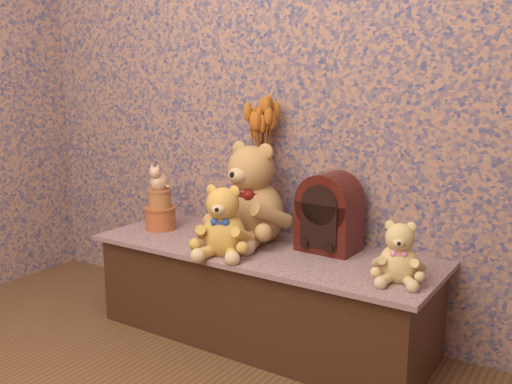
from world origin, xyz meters
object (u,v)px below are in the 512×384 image
teddy_medium (224,217)px  teddy_small (400,249)px  ceramic_vase (259,215)px  biscuit_tin_lower (160,218)px  teddy_large (254,188)px  cathedral_radio (329,212)px  cat_figurine (159,177)px

teddy_medium → teddy_small: teddy_medium is taller
ceramic_vase → biscuit_tin_lower: ceramic_vase is taller
teddy_large → biscuit_tin_lower: teddy_large is taller
teddy_medium → cathedral_radio: bearing=19.8°
ceramic_vase → cat_figurine: 0.49m
cathedral_radio → teddy_small: bearing=-25.1°
teddy_small → cat_figurine: 1.15m
cat_figurine → teddy_small: bearing=-10.8°
teddy_large → ceramic_vase: (-0.02, 0.07, -0.13)m
teddy_medium → cat_figurine: (-0.46, 0.14, 0.10)m
cathedral_radio → biscuit_tin_lower: (-0.79, -0.13, -0.11)m
teddy_small → ceramic_vase: teddy_small is taller
biscuit_tin_lower → teddy_medium: bearing=-16.6°
teddy_large → teddy_small: 0.71m
teddy_medium → ceramic_vase: 0.31m
cathedral_radio → biscuit_tin_lower: bearing=-168.5°
cathedral_radio → cat_figurine: (-0.79, -0.13, 0.09)m
cat_figurine → ceramic_vase: bearing=12.6°
cathedral_radio → biscuit_tin_lower: cathedral_radio is taller
teddy_large → ceramic_vase: 0.15m
biscuit_tin_lower → cat_figurine: cat_figurine is taller
teddy_medium → teddy_small: size_ratio=1.32×
teddy_medium → teddy_small: 0.68m
teddy_large → teddy_small: (0.69, -0.15, -0.11)m
cathedral_radio → teddy_medium: bearing=-138.4°
teddy_medium → biscuit_tin_lower: size_ratio=2.15×
ceramic_vase → biscuit_tin_lower: size_ratio=1.32×
teddy_medium → teddy_small: bearing=-12.6°
cathedral_radio → teddy_large: bearing=-171.4°
biscuit_tin_lower → cat_figurine: bearing=0.0°
teddy_small → cat_figurine: cat_figurine is taller
teddy_medium → cat_figurine: 0.49m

